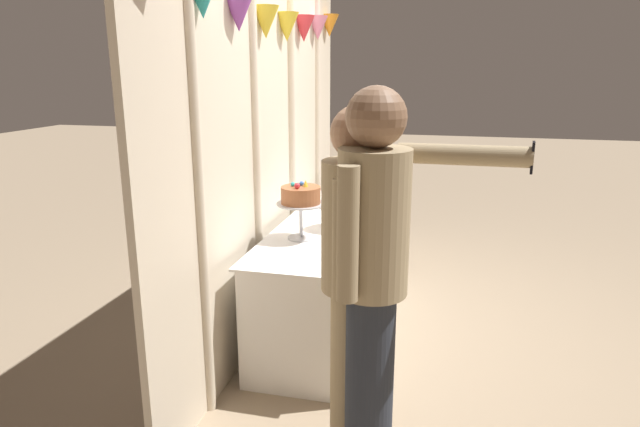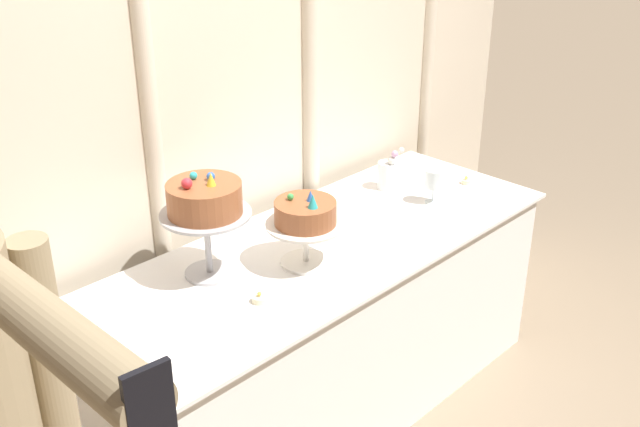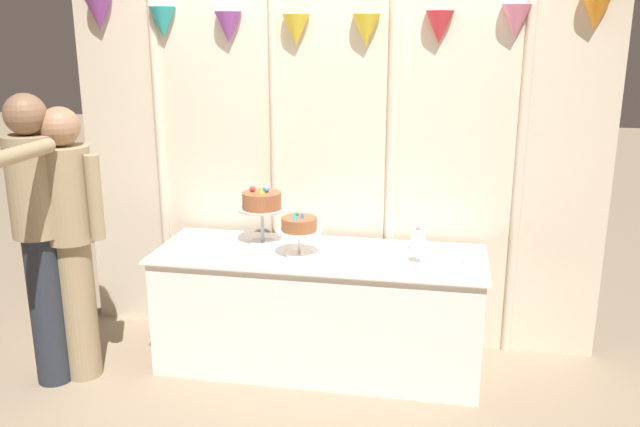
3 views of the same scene
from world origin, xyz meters
The scene contains 11 objects.
ground_plane centered at (0.00, 0.00, 0.00)m, with size 24.00×24.00×0.00m, color gray.
draped_curtain centered at (0.00, 0.55, 1.36)m, with size 3.58×0.18×2.53m.
cake_table centered at (0.00, 0.10, 0.38)m, with size 2.07×0.74×0.77m.
cake_display_nearleft centered at (-0.40, 0.23, 1.04)m, with size 0.31×0.31×0.39m.
cake_display_nearright centered at (-0.11, 0.04, 0.95)m, with size 0.28×0.28×0.29m.
wine_glass centered at (0.62, 0.03, 0.87)m, with size 0.08×0.08×0.15m.
flower_vase centered at (0.61, 0.26, 0.84)m, with size 0.10×0.09×0.19m.
tealight_far_left centered at (-0.40, -0.03, 0.78)m, with size 0.05×0.05×0.04m.
tealight_near_left centered at (0.89, 0.04, 0.78)m, with size 0.04×0.04×0.04m.
guest_man_dark_suit centered at (-1.44, -0.31, 0.95)m, with size 0.47×0.33×1.70m.
guest_man_pink_jacket centered at (-1.59, -0.42, 1.02)m, with size 0.43×0.79×1.78m.
Camera 1 is at (-3.69, -0.71, 1.85)m, focal length 30.90 mm.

